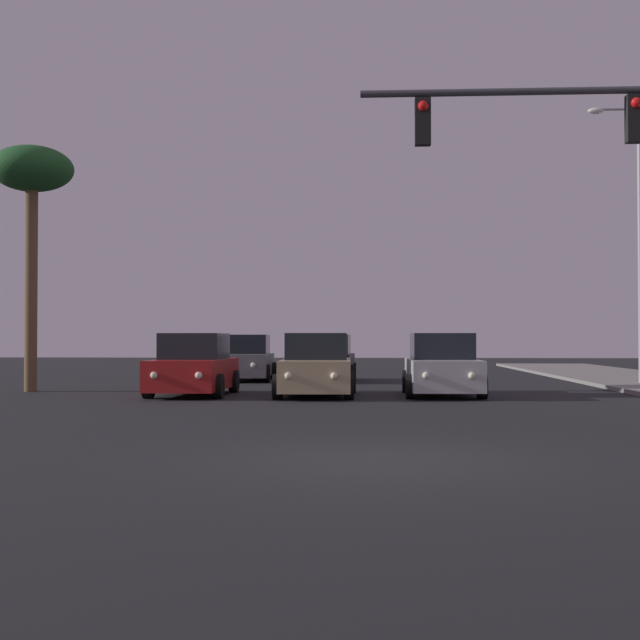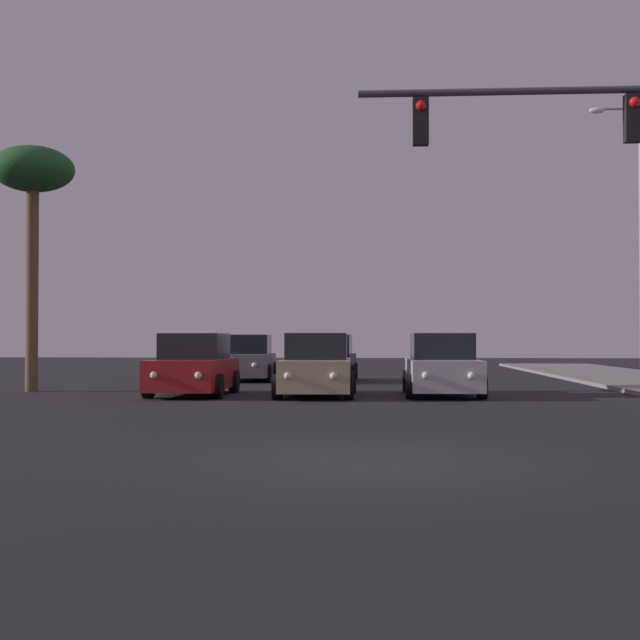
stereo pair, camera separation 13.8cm
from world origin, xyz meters
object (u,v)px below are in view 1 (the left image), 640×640
object	(u,v)px
car_silver	(442,367)
street_lamp	(636,228)
car_black	(327,360)
palm_tree_near	(32,180)
car_red	(194,367)
car_tan	(317,368)
car_grey	(246,360)

from	to	relation	value
car_silver	street_lamp	bearing A→B (deg)	-143.69
car_black	palm_tree_near	size ratio (longest dim) A/B	0.61
car_silver	car_red	distance (m)	6.71
street_lamp	palm_tree_near	bearing A→B (deg)	-168.26
car_red	street_lamp	size ratio (longest dim) A/B	0.48
car_black	palm_tree_near	bearing A→B (deg)	40.74
car_tan	car_grey	distance (m)	9.19
car_tan	car_red	bearing A→B (deg)	-3.97
car_black	palm_tree_near	distance (m)	11.99
palm_tree_near	car_red	bearing A→B (deg)	-15.96
car_tan	car_silver	distance (m)	3.38
car_red	palm_tree_near	bearing A→B (deg)	-15.40
car_red	car_tan	bearing A→B (deg)	178.11
car_grey	car_red	size ratio (longest dim) A/B	1.01
street_lamp	palm_tree_near	distance (m)	18.85
car_tan	street_lamp	world-z (taller)	street_lamp
car_grey	car_tan	bearing A→B (deg)	107.63
car_tan	car_silver	xyz separation A→B (m)	(3.36, 0.39, 0.00)
car_red	street_lamp	xyz separation A→B (m)	(13.34, 5.28, 4.36)
car_tan	car_black	size ratio (longest dim) A/B	1.00
car_black	car_red	bearing A→B (deg)	70.18
car_black	car_silver	xyz separation A→B (m)	(3.49, -7.97, 0.00)
car_silver	palm_tree_near	size ratio (longest dim) A/B	0.60
car_grey	car_black	size ratio (longest dim) A/B	1.00
car_silver	street_lamp	xyz separation A→B (m)	(6.64, 5.04, 4.36)
car_tan	car_red	world-z (taller)	same
car_tan	car_grey	size ratio (longest dim) A/B	1.00
car_grey	car_black	xyz separation A→B (m)	(3.00, -0.28, 0.00)
street_lamp	palm_tree_near	world-z (taller)	street_lamp
car_silver	street_lamp	world-z (taller)	street_lamp
car_black	street_lamp	size ratio (longest dim) A/B	0.48
car_black	street_lamp	world-z (taller)	street_lamp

